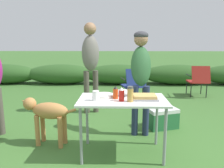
{
  "coord_description": "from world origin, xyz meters",
  "views": [
    {
      "loc": [
        -0.07,
        -2.65,
        1.45
      ],
      "look_at": [
        -0.14,
        0.2,
        0.89
      ],
      "focal_mm": 35.0,
      "sensor_mm": 36.0,
      "label": 1
    }
  ],
  "objects_px": {
    "dog": "(47,113)",
    "standing_person_in_navy_coat": "(91,59)",
    "food_tray": "(145,97)",
    "folding_table": "(122,105)",
    "cooler_box": "(162,118)",
    "camp_chair_near_hedge": "(198,79)",
    "plate_stack": "(104,95)",
    "hot_sauce_bottle": "(116,93)",
    "paper_cup_stack": "(96,96)",
    "ketchup_bottle": "(122,94)",
    "standing_person_in_red_jacket": "(141,69)",
    "spice_jar": "(130,94)",
    "mixing_bowl": "(123,92)",
    "camp_chair_green_behind_table": "(134,83)"
  },
  "relations": [
    {
      "from": "dog",
      "to": "standing_person_in_navy_coat",
      "type": "bearing_deg",
      "value": -6.89
    },
    {
      "from": "food_tray",
      "to": "folding_table",
      "type": "bearing_deg",
      "value": 179.62
    },
    {
      "from": "cooler_box",
      "to": "camp_chair_near_hedge",
      "type": "bearing_deg",
      "value": 39.5
    },
    {
      "from": "plate_stack",
      "to": "hot_sauce_bottle",
      "type": "height_order",
      "value": "hot_sauce_bottle"
    },
    {
      "from": "cooler_box",
      "to": "dog",
      "type": "bearing_deg",
      "value": -177.28
    },
    {
      "from": "paper_cup_stack",
      "to": "ketchup_bottle",
      "type": "bearing_deg",
      "value": -2.47
    },
    {
      "from": "standing_person_in_red_jacket",
      "to": "cooler_box",
      "type": "relative_size",
      "value": 2.89
    },
    {
      "from": "spice_jar",
      "to": "cooler_box",
      "type": "relative_size",
      "value": 0.34
    },
    {
      "from": "mixing_bowl",
      "to": "paper_cup_stack",
      "type": "relative_size",
      "value": 1.67
    },
    {
      "from": "paper_cup_stack",
      "to": "ketchup_bottle",
      "type": "distance_m",
      "value": 0.31
    },
    {
      "from": "hot_sauce_bottle",
      "to": "standing_person_in_red_jacket",
      "type": "bearing_deg",
      "value": 61.0
    },
    {
      "from": "camp_chair_near_hedge",
      "to": "cooler_box",
      "type": "distance_m",
      "value": 2.55
    },
    {
      "from": "mixing_bowl",
      "to": "dog",
      "type": "height_order",
      "value": "mixing_bowl"
    },
    {
      "from": "folding_table",
      "to": "paper_cup_stack",
      "type": "relative_size",
      "value": 9.1
    },
    {
      "from": "paper_cup_stack",
      "to": "spice_jar",
      "type": "relative_size",
      "value": 0.65
    },
    {
      "from": "plate_stack",
      "to": "hot_sauce_bottle",
      "type": "bearing_deg",
      "value": -28.56
    },
    {
      "from": "camp_chair_near_hedge",
      "to": "food_tray",
      "type": "bearing_deg",
      "value": -119.08
    },
    {
      "from": "standing_person_in_red_jacket",
      "to": "cooler_box",
      "type": "height_order",
      "value": "standing_person_in_red_jacket"
    },
    {
      "from": "hot_sauce_bottle",
      "to": "standing_person_in_navy_coat",
      "type": "bearing_deg",
      "value": 106.9
    },
    {
      "from": "food_tray",
      "to": "spice_jar",
      "type": "distance_m",
      "value": 0.23
    },
    {
      "from": "food_tray",
      "to": "standing_person_in_navy_coat",
      "type": "height_order",
      "value": "standing_person_in_navy_coat"
    },
    {
      "from": "mixing_bowl",
      "to": "standing_person_in_red_jacket",
      "type": "relative_size",
      "value": 0.13
    },
    {
      "from": "standing_person_in_navy_coat",
      "to": "camp_chair_near_hedge",
      "type": "bearing_deg",
      "value": 6.1
    },
    {
      "from": "folding_table",
      "to": "food_tray",
      "type": "distance_m",
      "value": 0.29
    },
    {
      "from": "hot_sauce_bottle",
      "to": "standing_person_in_red_jacket",
      "type": "height_order",
      "value": "standing_person_in_red_jacket"
    },
    {
      "from": "camp_chair_near_hedge",
      "to": "ketchup_bottle",
      "type": "bearing_deg",
      "value": -122.17
    },
    {
      "from": "paper_cup_stack",
      "to": "camp_chair_near_hedge",
      "type": "bearing_deg",
      "value": 52.43
    },
    {
      "from": "camp_chair_near_hedge",
      "to": "camp_chair_green_behind_table",
      "type": "bearing_deg",
      "value": -159.6
    },
    {
      "from": "standing_person_in_navy_coat",
      "to": "standing_person_in_red_jacket",
      "type": "bearing_deg",
      "value": -68.25
    },
    {
      "from": "plate_stack",
      "to": "spice_jar",
      "type": "xyz_separation_m",
      "value": [
        0.33,
        -0.21,
        0.07
      ]
    },
    {
      "from": "ketchup_bottle",
      "to": "spice_jar",
      "type": "height_order",
      "value": "spice_jar"
    },
    {
      "from": "mixing_bowl",
      "to": "plate_stack",
      "type": "bearing_deg",
      "value": -160.5
    },
    {
      "from": "camp_chair_green_behind_table",
      "to": "spice_jar",
      "type": "bearing_deg",
      "value": -108.91
    },
    {
      "from": "hot_sauce_bottle",
      "to": "camp_chair_green_behind_table",
      "type": "bearing_deg",
      "value": 80.26
    },
    {
      "from": "dog",
      "to": "camp_chair_near_hedge",
      "type": "relative_size",
      "value": 0.99
    },
    {
      "from": "camp_chair_near_hedge",
      "to": "cooler_box",
      "type": "height_order",
      "value": "camp_chair_near_hedge"
    },
    {
      "from": "standing_person_in_red_jacket",
      "to": "mixing_bowl",
      "type": "bearing_deg",
      "value": -117.01
    },
    {
      "from": "standing_person_in_red_jacket",
      "to": "camp_chair_green_behind_table",
      "type": "distance_m",
      "value": 1.82
    },
    {
      "from": "camp_chair_near_hedge",
      "to": "hot_sauce_bottle",
      "type": "bearing_deg",
      "value": -124.03
    },
    {
      "from": "folding_table",
      "to": "camp_chair_near_hedge",
      "type": "bearing_deg",
      "value": 55.72
    },
    {
      "from": "food_tray",
      "to": "plate_stack",
      "type": "xyz_separation_m",
      "value": [
        -0.51,
        0.1,
        -0.01
      ]
    },
    {
      "from": "ketchup_bottle",
      "to": "spice_jar",
      "type": "bearing_deg",
      "value": -12.99
    },
    {
      "from": "folding_table",
      "to": "dog",
      "type": "relative_size",
      "value": 1.33
    },
    {
      "from": "hot_sauce_bottle",
      "to": "cooler_box",
      "type": "bearing_deg",
      "value": 48.39
    },
    {
      "from": "paper_cup_stack",
      "to": "cooler_box",
      "type": "bearing_deg",
      "value": 43.68
    },
    {
      "from": "plate_stack",
      "to": "ketchup_bottle",
      "type": "xyz_separation_m",
      "value": [
        0.22,
        -0.19,
        0.06
      ]
    },
    {
      "from": "spice_jar",
      "to": "cooler_box",
      "type": "bearing_deg",
      "value": 59.01
    },
    {
      "from": "camp_chair_green_behind_table",
      "to": "dog",
      "type": "bearing_deg",
      "value": -135.66
    },
    {
      "from": "mixing_bowl",
      "to": "cooler_box",
      "type": "distance_m",
      "value": 1.17
    },
    {
      "from": "folding_table",
      "to": "camp_chair_green_behind_table",
      "type": "distance_m",
      "value": 2.47
    }
  ]
}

